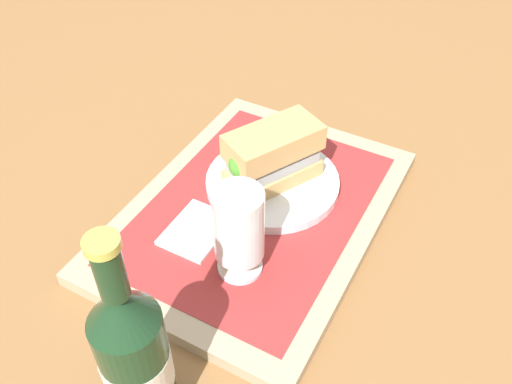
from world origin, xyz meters
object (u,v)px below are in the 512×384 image
at_px(plate, 274,183).
at_px(beer_glass, 239,230).
at_px(beer_bottle, 135,359).
at_px(sandwich, 273,157).

bearing_deg(plate, beer_glass, 11.47).
xyz_separation_m(plate, beer_bottle, (0.35, 0.03, 0.08)).
height_order(sandwich, beer_glass, beer_glass).
bearing_deg(sandwich, beer_glass, 40.06).
relative_size(sandwich, beer_bottle, 0.54).
distance_m(plate, beer_glass, 0.17).
bearing_deg(beer_bottle, beer_glass, -178.96).
bearing_deg(beer_bottle, sandwich, -174.03).
xyz_separation_m(plate, sandwich, (0.00, -0.00, 0.05)).
relative_size(sandwich, beer_glass, 1.16).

